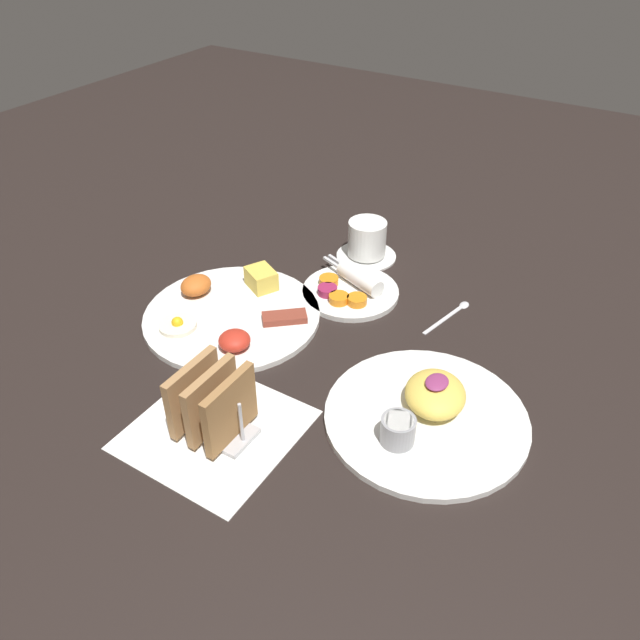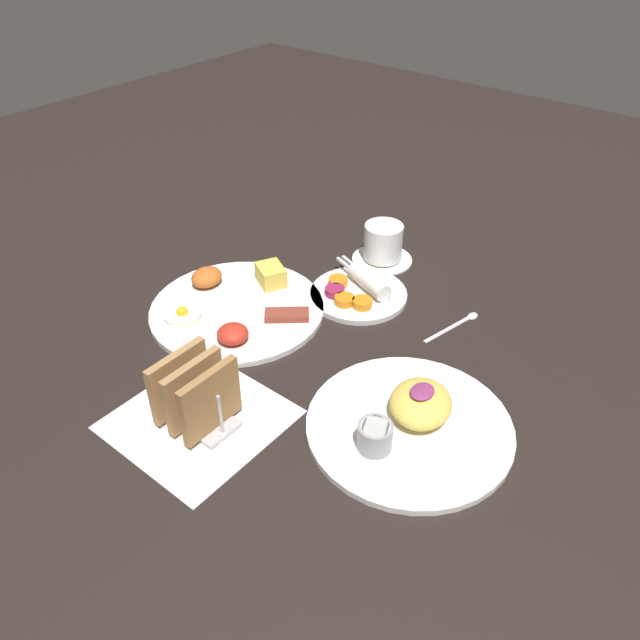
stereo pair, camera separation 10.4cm
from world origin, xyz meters
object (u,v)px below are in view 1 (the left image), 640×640
object	(u,v)px
plate_condiments	(350,289)
toast_rack	(212,404)
plate_foreground	(426,412)
plate_breakfast	(231,312)
coffee_cup	(367,241)

from	to	relation	value
plate_condiments	toast_rack	bearing A→B (deg)	-179.09
plate_condiments	toast_rack	size ratio (longest dim) A/B	1.53
plate_foreground	toast_rack	distance (m)	0.30
plate_breakfast	toast_rack	world-z (taller)	toast_rack
toast_rack	coffee_cup	size ratio (longest dim) A/B	0.97
plate_foreground	toast_rack	bearing A→B (deg)	125.98
coffee_cup	plate_breakfast	bearing A→B (deg)	161.05
plate_breakfast	plate_foreground	bearing A→B (deg)	-97.07
plate_condiments	toast_rack	xyz separation A→B (m)	(-0.40, -0.01, 0.04)
plate_breakfast	toast_rack	bearing A→B (deg)	-146.42
plate_foreground	coffee_cup	bearing A→B (deg)	39.16
plate_condiments	toast_rack	world-z (taller)	toast_rack
coffee_cup	plate_condiments	bearing A→B (deg)	-163.84
plate_breakfast	coffee_cup	bearing A→B (deg)	-18.95
plate_breakfast	toast_rack	size ratio (longest dim) A/B	2.65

